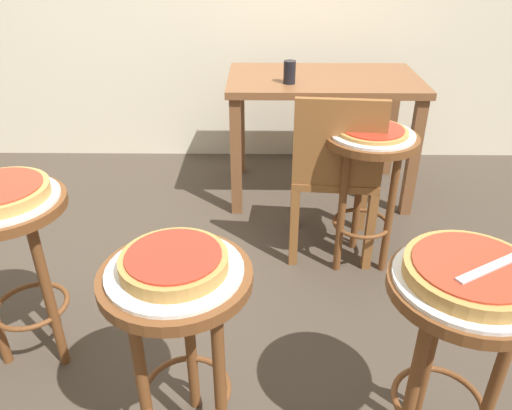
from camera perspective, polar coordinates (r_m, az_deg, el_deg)
The scene contains 16 objects.
ground_plane at distance 2.35m, azimuth -6.24°, elevation -9.87°, with size 6.00×6.00×0.00m, color #42382D.
stool_foreground at distance 1.51m, azimuth 21.97°, elevation -13.22°, with size 0.42×0.42×0.68m.
serving_plate_foreground at distance 1.41m, azimuth 23.28°, elevation -7.94°, with size 0.39×0.39×0.01m, color silver.
pizza_foreground at distance 1.39m, azimuth 23.51°, elevation -7.00°, with size 0.34×0.34×0.05m.
stool_middle at distance 1.45m, azimuth -8.73°, elevation -12.91°, with size 0.42×0.42×0.68m.
serving_plate_middle at distance 1.34m, azimuth -9.28°, elevation -7.42°, with size 0.37×0.37×0.01m, color white.
pizza_middle at distance 1.33m, azimuth -9.38°, elevation -6.44°, with size 0.29×0.29×0.05m.
stool_leftside at distance 1.94m, azimuth -26.03°, elevation -3.90°, with size 0.42×0.42×0.68m.
serving_plate_leftside at distance 1.86m, azimuth -27.18°, elevation 0.58°, with size 0.38×0.38×0.01m, color silver.
stool_rear at distance 2.33m, azimuth 12.67°, elevation 3.96°, with size 0.42×0.42×0.68m.
serving_plate_rear at distance 2.26m, azimuth 13.14°, elevation 7.93°, with size 0.38×0.38×0.01m, color silver.
pizza_rear at distance 2.25m, azimuth 13.19°, elevation 8.31°, with size 0.31×0.31×0.02m.
dining_table at distance 2.97m, azimuth 7.62°, elevation 12.23°, with size 1.09×0.64×0.73m.
cup_near_edge at distance 2.77m, azimuth 3.86°, elevation 14.94°, with size 0.07×0.07×0.12m, color black.
wooden_chair at distance 2.39m, azimuth 9.03°, elevation 3.91°, with size 0.43×0.43×0.85m.
pizza_server_knife at distance 1.37m, azimuth 25.17°, elevation -6.53°, with size 0.22×0.02×0.01m, color silver.
Camera 1 is at (0.27, -1.81, 1.48)m, focal length 34.92 mm.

